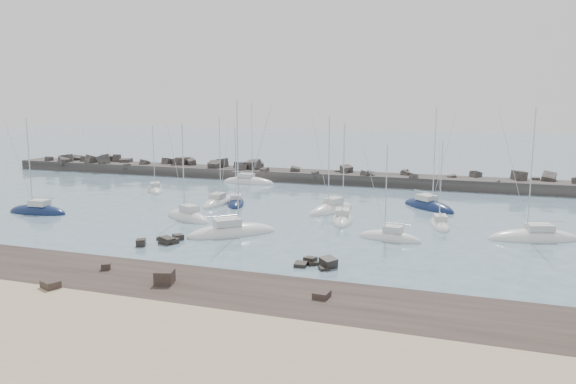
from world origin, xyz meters
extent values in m
plane|color=slate|center=(0.00, 0.00, 0.00)|extent=(400.00, 400.00, 0.00)
cube|color=tan|center=(0.00, -32.00, 0.00)|extent=(140.00, 14.00, 1.00)
cube|color=black|center=(0.00, -22.00, 0.00)|extent=(140.00, 12.00, 0.70)
cube|color=black|center=(-3.45, -25.25, 0.70)|extent=(1.71, 1.56, 0.71)
cube|color=black|center=(-2.66, -19.51, 0.62)|extent=(1.00, 0.99, 0.54)
cube|color=black|center=(16.87, -19.99, 0.57)|extent=(1.18, 1.39, 0.45)
cube|color=black|center=(4.11, -21.05, 0.88)|extent=(1.78, 1.78, 1.05)
cube|color=black|center=(-2.93, -9.14, 0.25)|extent=(1.76, 1.54, 1.13)
cube|color=black|center=(-2.25, -8.43, 0.29)|extent=(0.50, 0.61, 0.38)
cube|color=black|center=(-4.97, -10.76, 0.26)|extent=(1.29, 1.33, 0.96)
cube|color=black|center=(-4.42, -8.01, 0.02)|extent=(0.80, 0.70, 0.70)
cube|color=black|center=(-2.69, -7.27, 0.21)|extent=(1.43, 1.42, 0.81)
cube|color=black|center=(-2.46, -8.74, 0.00)|extent=(1.51, 1.40, 0.99)
cube|color=black|center=(13.53, -11.24, 0.08)|extent=(1.22, 1.15, 0.70)
cube|color=black|center=(15.10, -11.59, 0.29)|extent=(1.86, 1.91, 1.46)
cube|color=black|center=(12.66, -12.06, -0.06)|extent=(1.18, 1.22, 0.94)
cube|color=black|center=(13.23, -10.94, 0.18)|extent=(1.25, 1.21, 0.93)
cube|color=black|center=(14.93, -12.42, -0.07)|extent=(1.23, 1.16, 0.88)
cube|color=#2D2A28|center=(-7.50, 38.00, 0.20)|extent=(115.00, 6.00, 3.20)
cube|color=#2D2A28|center=(-44.97, 36.09, 2.50)|extent=(2.67, 2.47, 2.54)
cube|color=#2D2A28|center=(15.23, 39.09, 1.90)|extent=(1.95, 1.84, 1.54)
cube|color=#2D2A28|center=(36.03, 39.89, 1.80)|extent=(1.26, 1.03, 0.86)
cube|color=#2D2A28|center=(-54.01, 39.53, 1.84)|extent=(3.10, 2.85, 2.32)
cube|color=#2D2A28|center=(-59.01, 36.41, 2.05)|extent=(1.58, 1.55, 1.33)
cube|color=#2D2A28|center=(-28.71, 39.87, 2.31)|extent=(2.11, 2.57, 1.78)
cube|color=#2D2A28|center=(-54.57, 36.76, 2.09)|extent=(3.50, 3.32, 2.60)
cube|color=#2D2A28|center=(-50.44, 38.03, 1.61)|extent=(1.57, 1.40, 1.39)
cube|color=#2D2A28|center=(-48.21, 36.37, 2.35)|extent=(2.49, 2.66, 2.41)
cube|color=#2D2A28|center=(8.80, 36.18, 2.03)|extent=(2.02, 1.90, 1.36)
cube|color=#2D2A28|center=(33.42, 39.23, 2.35)|extent=(2.70, 2.81, 1.95)
cube|color=#2D2A28|center=(-32.57, 39.84, 1.97)|extent=(2.06, 2.20, 2.13)
cube|color=#2D2A28|center=(-36.54, 39.06, 1.50)|extent=(1.31, 1.34, 1.36)
cube|color=#2D2A28|center=(-38.96, 35.41, 1.62)|extent=(1.99, 1.96, 1.01)
cube|color=#2D2A28|center=(-14.00, 38.23, 2.06)|extent=(3.37, 3.03, 2.39)
cube|color=#2D2A28|center=(-44.41, 39.80, 2.40)|extent=(2.25, 2.37, 1.92)
cube|color=#2D2A28|center=(-55.63, 36.48, 1.65)|extent=(1.77, 1.91, 1.36)
cube|color=#2D2A28|center=(-42.02, 39.48, 1.75)|extent=(2.70, 2.40, 1.69)
cube|color=#2D2A28|center=(-9.68, 35.62, 1.97)|extent=(1.80, 1.66, 1.11)
cube|color=#2D2A28|center=(0.06, 35.48, 1.68)|extent=(1.72, 1.76, 1.37)
cube|color=#2D2A28|center=(4.66, 39.39, 2.01)|extent=(2.72, 3.01, 2.19)
cube|color=#2D2A28|center=(-46.97, 39.81, 2.17)|extent=(2.68, 2.38, 2.03)
cube|color=#2D2A28|center=(14.93, 40.24, 1.98)|extent=(1.64, 1.54, 1.35)
cube|color=#2D2A28|center=(9.46, 36.82, 1.71)|extent=(1.83, 2.00, 1.77)
cube|color=#2D2A28|center=(-4.38, 37.20, 1.87)|extent=(2.09, 1.86, 1.79)
cube|color=#2D2A28|center=(22.98, 38.67, 1.60)|extent=(1.76, 1.60, 1.39)
cube|color=#2D2A28|center=(29.82, 35.81, 1.43)|extent=(1.84, 1.70, 1.30)
cube|color=#2D2A28|center=(-20.36, 36.91, 2.26)|extent=(2.22, 2.14, 1.96)
cube|color=#2D2A28|center=(-12.63, 37.71, 2.45)|extent=(2.72, 2.57, 2.50)
cube|color=#2D2A28|center=(-16.61, 39.79, 1.87)|extent=(2.00, 2.51, 2.02)
cube|color=#2D2A28|center=(-21.01, 38.27, 1.97)|extent=(2.32, 2.34, 1.11)
cube|color=#2D2A28|center=(-54.48, 35.61, 2.12)|extent=(3.00, 2.71, 1.92)
cube|color=#2D2A28|center=(3.00, 39.25, 1.61)|extent=(1.48, 1.58, 1.01)
cube|color=#2D2A28|center=(37.91, 39.75, 2.20)|extent=(2.58, 3.08, 2.23)
cube|color=#2D2A28|center=(4.64, 37.80, 1.99)|extent=(1.37, 1.26, 1.22)
cube|color=#2D2A28|center=(-36.21, 37.39, 1.99)|extent=(1.61, 1.88, 1.82)
cube|color=#2D2A28|center=(-26.91, 39.73, 2.02)|extent=(2.27, 2.64, 2.36)
cube|color=#2D2A28|center=(-19.74, 38.77, 2.45)|extent=(2.25, 2.23, 2.10)
cube|color=#2D2A28|center=(-51.00, 38.22, 2.12)|extent=(2.06, 1.96, 1.76)
cube|color=#2D2A28|center=(16.91, 35.80, 1.77)|extent=(1.79, 1.57, 1.88)
cube|color=#2D2A28|center=(-30.25, 40.42, 2.03)|extent=(2.43, 2.31, 2.42)
cube|color=#2D2A28|center=(-14.69, 36.22, 1.99)|extent=(2.40, 2.75, 2.31)
cube|color=#2D2A28|center=(26.71, 40.47, 1.93)|extent=(2.24, 2.50, 2.03)
cube|color=#2D2A28|center=(-12.53, 39.50, 2.26)|extent=(2.49, 2.49, 1.55)
cube|color=#2D2A28|center=(-29.78, 37.86, 1.81)|extent=(1.55, 1.43, 1.14)
ellipsoid|color=silver|center=(-22.32, 19.27, 0.05)|extent=(5.99, 7.17, 1.88)
cube|color=beige|center=(-22.11, 18.98, 1.15)|extent=(2.35, 2.49, 0.61)
cylinder|color=silver|center=(-22.65, 19.74, 5.71)|extent=(0.10, 0.10, 9.73)
cylinder|color=silver|center=(-21.82, 18.56, 1.72)|extent=(1.74, 2.40, 0.09)
ellipsoid|color=#101E43|center=(-27.27, -1.13, 0.05)|extent=(8.57, 3.11, 2.29)
cube|color=beige|center=(-26.85, -1.10, 1.41)|extent=(2.46, 1.84, 0.77)
cylinder|color=silver|center=(-27.94, -1.17, 6.72)|extent=(0.13, 0.13, 11.39)
cylinder|color=silver|center=(-26.26, -1.07, 2.13)|extent=(3.37, 0.31, 0.11)
ellipsoid|color=silver|center=(-7.69, 12.73, 0.05)|extent=(2.62, 8.40, 2.11)
cube|color=beige|center=(-7.69, 12.31, 1.28)|extent=(1.70, 2.35, 0.66)
cylinder|color=silver|center=(-7.69, 13.40, 6.61)|extent=(0.11, 0.11, 11.33)
cylinder|color=silver|center=(-7.69, 11.72, 1.89)|extent=(0.10, 3.36, 0.09)
ellipsoid|color=silver|center=(-11.32, 32.00, 0.05)|extent=(9.74, 3.16, 2.29)
cube|color=beige|center=(-11.80, 32.01, 1.36)|extent=(2.75, 2.00, 0.68)
cylinder|color=silver|center=(-10.54, 31.99, 7.57)|extent=(0.12, 0.12, 13.08)
cylinder|color=silver|center=(-12.48, 32.02, 2.00)|extent=(3.88, 0.16, 0.10)
ellipsoid|color=silver|center=(-6.81, 2.18, 0.05)|extent=(8.32, 5.75, 2.29)
cube|color=beige|center=(-6.45, 2.01, 1.43)|extent=(2.73, 2.44, 0.80)
cylinder|color=silver|center=(-7.39, 2.46, 6.45)|extent=(0.14, 0.14, 10.85)
cylinder|color=silver|center=(-5.94, 1.76, 2.17)|extent=(2.94, 1.51, 0.11)
ellipsoid|color=silver|center=(8.98, 12.73, 0.05)|extent=(5.90, 8.96, 2.32)
cube|color=beige|center=(9.15, 13.13, 1.42)|extent=(2.56, 2.91, 0.77)
cylinder|color=silver|center=(8.71, 12.10, 6.85)|extent=(0.13, 0.13, 11.63)
cylinder|color=silver|center=(9.40, 13.68, 2.14)|extent=(1.48, 3.20, 0.11)
ellipsoid|color=silver|center=(1.79, -3.32, 0.05)|extent=(9.66, 9.08, 2.47)
cube|color=beige|center=(1.41, -3.66, 1.48)|extent=(3.48, 3.41, 0.76)
cylinder|color=silver|center=(2.40, -2.78, 7.94)|extent=(0.13, 0.13, 13.68)
cylinder|color=silver|center=(0.88, -4.13, 2.19)|extent=(3.10, 2.77, 0.11)
ellipsoid|color=#101E43|center=(21.00, 19.24, 0.05)|extent=(8.84, 8.50, 2.36)
cube|color=beige|center=(20.65, 19.56, 1.43)|extent=(3.21, 3.17, 0.75)
cylinder|color=silver|center=(21.55, 18.73, 7.38)|extent=(0.13, 0.13, 12.65)
cylinder|color=silver|center=(20.17, 20.01, 2.12)|extent=(2.82, 2.63, 0.11)
ellipsoid|color=silver|center=(18.72, 0.19, 0.05)|extent=(7.13, 3.15, 1.94)
cube|color=beige|center=(19.06, 0.14, 1.21)|extent=(2.12, 1.66, 0.67)
cylinder|color=silver|center=(18.17, 0.28, 5.52)|extent=(0.11, 0.11, 9.30)
cylinder|color=silver|center=(19.53, 0.07, 1.83)|extent=(2.74, 0.51, 0.10)
ellipsoid|color=silver|center=(23.29, 8.53, 0.05)|extent=(3.60, 7.22, 1.83)
cube|color=beige|center=(23.37, 8.19, 1.13)|extent=(1.78, 2.20, 0.60)
cylinder|color=silver|center=(23.17, 9.07, 5.50)|extent=(0.10, 0.10, 9.34)
cylinder|color=silver|center=(23.47, 7.72, 1.69)|extent=(0.69, 2.72, 0.09)
ellipsoid|color=silver|center=(33.30, 5.29, 0.05)|extent=(10.12, 5.92, 2.30)
cube|color=beige|center=(33.76, 5.45, 1.37)|extent=(3.19, 2.71, 0.69)
cylinder|color=silver|center=(32.57, 5.05, 7.55)|extent=(0.12, 0.12, 13.06)
cylinder|color=silver|center=(34.40, 5.66, 2.01)|extent=(3.70, 1.33, 0.10)
ellipsoid|color=#101E43|center=(-5.18, 13.14, 0.05)|extent=(4.98, 7.72, 1.90)
cube|color=beige|center=(-5.04, 12.80, 1.16)|extent=(2.18, 2.49, 0.61)
cylinder|color=silver|center=(-5.41, 13.69, 5.86)|extent=(0.10, 0.10, 10.00)
cylinder|color=silver|center=(-4.84, 12.32, 1.73)|extent=(1.23, 2.77, 0.09)
ellipsoid|color=silver|center=(11.74, 7.56, 0.05)|extent=(4.08, 8.50, 2.07)
cube|color=beige|center=(11.82, 7.16, 1.26)|extent=(2.06, 2.56, 0.66)
cylinder|color=silver|center=(11.61, 8.21, 6.44)|extent=(0.11, 0.11, 11.02)
cylinder|color=silver|center=(11.93, 6.60, 1.86)|extent=(0.73, 3.22, 0.09)
camera|label=1|loc=(27.61, -58.49, 15.08)|focal=35.00mm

